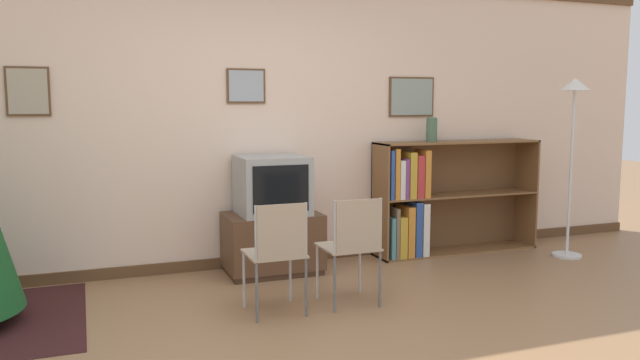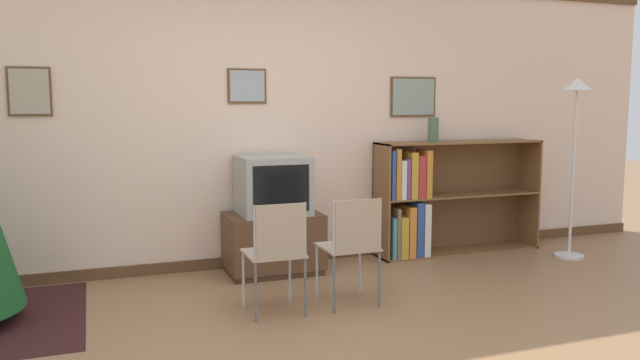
{
  "view_description": "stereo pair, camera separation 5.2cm",
  "coord_description": "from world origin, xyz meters",
  "px_view_note": "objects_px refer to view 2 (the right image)",
  "views": [
    {
      "loc": [
        -1.38,
        -3.42,
        1.51
      ],
      "look_at": [
        0.37,
        1.16,
        0.9
      ],
      "focal_mm": 35.0,
      "sensor_mm": 36.0,
      "label": 1
    },
    {
      "loc": [
        -1.33,
        -3.44,
        1.51
      ],
      "look_at": [
        0.37,
        1.16,
        0.9
      ],
      "focal_mm": 35.0,
      "sensor_mm": 36.0,
      "label": 2
    }
  ],
  "objects_px": {
    "folding_chair_right": "(352,244)",
    "standing_lamp": "(576,121)",
    "tv_console": "(273,243)",
    "vase": "(433,129)",
    "television": "(273,185)",
    "bookshelf": "(429,201)",
    "folding_chair_left": "(277,250)"
  },
  "relations": [
    {
      "from": "tv_console",
      "to": "folding_chair_right",
      "type": "distance_m",
      "value": 1.16
    },
    {
      "from": "television",
      "to": "standing_lamp",
      "type": "relative_size",
      "value": 0.34
    },
    {
      "from": "television",
      "to": "vase",
      "type": "xyz_separation_m",
      "value": [
        1.68,
        0.13,
        0.46
      ]
    },
    {
      "from": "bookshelf",
      "to": "vase",
      "type": "distance_m",
      "value": 0.71
    },
    {
      "from": "folding_chair_left",
      "to": "bookshelf",
      "type": "relative_size",
      "value": 0.47
    },
    {
      "from": "folding_chair_right",
      "to": "vase",
      "type": "height_order",
      "value": "vase"
    },
    {
      "from": "vase",
      "to": "bookshelf",
      "type": "bearing_deg",
      "value": -157.85
    },
    {
      "from": "standing_lamp",
      "to": "bookshelf",
      "type": "bearing_deg",
      "value": 154.63
    },
    {
      "from": "folding_chair_left",
      "to": "bookshelf",
      "type": "bearing_deg",
      "value": 32.16
    },
    {
      "from": "standing_lamp",
      "to": "folding_chair_right",
      "type": "bearing_deg",
      "value": -166.42
    },
    {
      "from": "tv_console",
      "to": "folding_chair_left",
      "type": "xyz_separation_m",
      "value": [
        -0.29,
        -1.1,
        0.2
      ]
    },
    {
      "from": "folding_chair_left",
      "to": "bookshelf",
      "type": "distance_m",
      "value": 2.28
    },
    {
      "from": "folding_chair_right",
      "to": "bookshelf",
      "type": "xyz_separation_m",
      "value": [
        1.35,
        1.21,
        0.06
      ]
    },
    {
      "from": "tv_console",
      "to": "standing_lamp",
      "type": "distance_m",
      "value": 3.11
    },
    {
      "from": "folding_chair_right",
      "to": "vase",
      "type": "xyz_separation_m",
      "value": [
        1.39,
        1.23,
        0.77
      ]
    },
    {
      "from": "folding_chair_right",
      "to": "standing_lamp",
      "type": "xyz_separation_m",
      "value": [
        2.59,
        0.63,
        0.87
      ]
    },
    {
      "from": "tv_console",
      "to": "vase",
      "type": "xyz_separation_m",
      "value": [
        1.68,
        0.13,
        0.98
      ]
    },
    {
      "from": "tv_console",
      "to": "standing_lamp",
      "type": "xyz_separation_m",
      "value": [
        2.88,
        -0.48,
        1.07
      ]
    },
    {
      "from": "bookshelf",
      "to": "vase",
      "type": "bearing_deg",
      "value": 22.15
    },
    {
      "from": "standing_lamp",
      "to": "vase",
      "type": "bearing_deg",
      "value": 153.29
    },
    {
      "from": "tv_console",
      "to": "bookshelf",
      "type": "xyz_separation_m",
      "value": [
        1.64,
        0.11,
        0.27
      ]
    },
    {
      "from": "tv_console",
      "to": "television",
      "type": "bearing_deg",
      "value": -90.0
    },
    {
      "from": "vase",
      "to": "standing_lamp",
      "type": "height_order",
      "value": "standing_lamp"
    },
    {
      "from": "tv_console",
      "to": "bookshelf",
      "type": "distance_m",
      "value": 1.67
    },
    {
      "from": "television",
      "to": "standing_lamp",
      "type": "distance_m",
      "value": 2.97
    },
    {
      "from": "bookshelf",
      "to": "folding_chair_left",
      "type": "bearing_deg",
      "value": -147.84
    },
    {
      "from": "vase",
      "to": "standing_lamp",
      "type": "xyz_separation_m",
      "value": [
        1.2,
        -0.6,
        0.09
      ]
    },
    {
      "from": "folding_chair_right",
      "to": "vase",
      "type": "distance_m",
      "value": 2.01
    },
    {
      "from": "folding_chair_right",
      "to": "standing_lamp",
      "type": "distance_m",
      "value": 2.8
    },
    {
      "from": "television",
      "to": "standing_lamp",
      "type": "xyz_separation_m",
      "value": [
        2.88,
        -0.48,
        0.55
      ]
    },
    {
      "from": "television",
      "to": "bookshelf",
      "type": "bearing_deg",
      "value": 3.94
    },
    {
      "from": "folding_chair_left",
      "to": "standing_lamp",
      "type": "bearing_deg",
      "value": 11.16
    }
  ]
}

